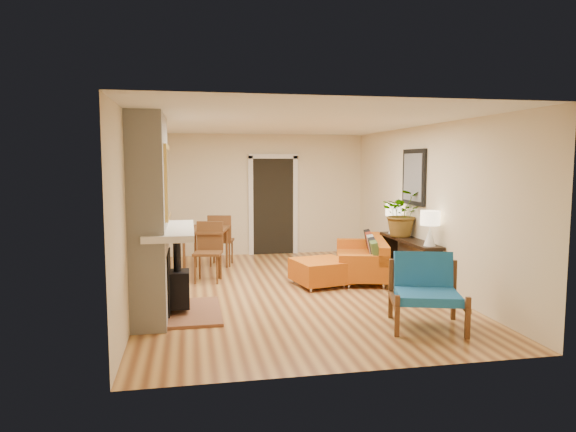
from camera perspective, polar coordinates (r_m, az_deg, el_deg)
name	(u,v)px	position (r m, az deg, el deg)	size (l,w,h in m)	color
room_shell	(294,199)	(10.65, 0.72, 1.89)	(6.50, 6.50, 6.50)	tan
fireplace	(153,222)	(6.83, -14.75, -0.61)	(1.09, 1.68, 2.60)	white
sofa	(365,258)	(9.11, 8.54, -4.68)	(1.27, 2.02, 0.74)	silver
ottoman	(321,271)	(8.43, 3.67, -6.08)	(0.98, 0.98, 0.42)	silver
blue_chair	(426,287)	(6.59, 15.04, -7.59)	(1.04, 1.03, 0.88)	brown
dining_table	(211,237)	(9.39, -8.60, -2.33)	(1.07, 1.90, 1.00)	brown
console_table	(409,248)	(8.85, 13.32, -3.44)	(0.34, 1.85, 0.72)	black
lamp_near	(430,224)	(8.13, 15.51, -0.86)	(0.30, 0.30, 0.54)	white
lamp_far	(394,215)	(9.41, 11.68, 0.14)	(0.30, 0.30, 0.54)	white
houseplant	(403,213)	(9.02, 12.63, 0.33)	(0.74, 0.64, 0.82)	#1E5919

